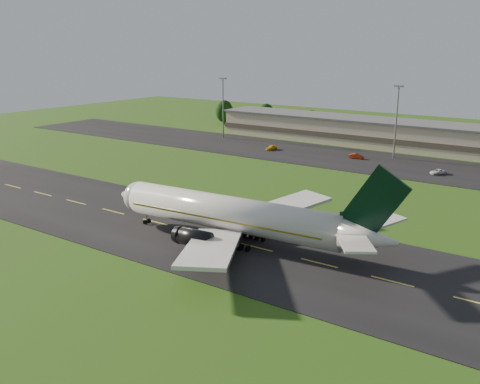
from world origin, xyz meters
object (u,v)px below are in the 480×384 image
Objects in this scene: terminal at (417,137)px; light_mast_centre at (397,113)px; service_vehicle_b at (356,156)px; service_vehicle_a at (272,147)px; light_mast_west at (223,101)px; service_vehicle_c at (438,172)px; airliner at (235,215)px.

light_mast_centre reaches higher than terminal.
service_vehicle_b is at bearing -112.82° from terminal.
light_mast_west is at bearing 164.02° from service_vehicle_a.
service_vehicle_b reaches higher than service_vehicle_c.
light_mast_west is 4.84× the size of service_vehicle_a.
airliner is at bearing -89.82° from terminal.
service_vehicle_c is at bearing -63.69° from terminal.
light_mast_centre reaches higher than airliner.
light_mast_centre is 4.94× the size of service_vehicle_b.
terminal is 44.35m from service_vehicle_a.
terminal reaches higher than service_vehicle_b.
service_vehicle_a is at bearing -20.44° from light_mast_west.
service_vehicle_c is at bearing 0.56° from service_vehicle_a.
airliner is 101.30m from light_mast_west.
service_vehicle_a is 50.54m from service_vehicle_c.
light_mast_centre is 4.84× the size of service_vehicle_a.
service_vehicle_b is 24.81m from service_vehicle_c.
light_mast_west reaches higher than service_vehicle_a.
light_mast_centre is (-1.40, -16.18, 8.75)m from terminal.
airliner is at bearing -52.33° from light_mast_west.
light_mast_west is at bearing -160.63° from service_vehicle_c.
service_vehicle_a is 0.97× the size of service_vehicle_c.
light_mast_west is 77.79m from service_vehicle_c.
terminal is 35.21× the size of service_vehicle_b.
terminal is 7.13× the size of light_mast_west.
light_mast_centre is 4.70× the size of service_vehicle_c.
terminal is at bearing 39.86° from service_vehicle_a.
service_vehicle_b is at bearing -7.56° from light_mast_west.
light_mast_centre is 23.65m from service_vehicle_c.
airliner is 0.35× the size of terminal.
terminal is at bearing -25.64° from service_vehicle_b.
light_mast_centre is at bearing 169.79° from service_vehicle_c.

